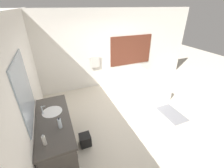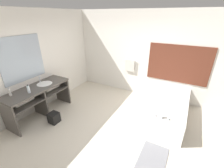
{
  "view_description": "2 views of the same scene",
  "coord_description": "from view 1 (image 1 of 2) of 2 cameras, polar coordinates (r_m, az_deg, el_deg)",
  "views": [
    {
      "loc": [
        -1.69,
        -2.74,
        2.77
      ],
      "look_at": [
        -0.28,
        0.62,
        0.84
      ],
      "focal_mm": 24.0,
      "sensor_mm": 36.0,
      "label": 1
    },
    {
      "loc": [
        1.46,
        -2.39,
        2.55
      ],
      "look_at": [
        -0.23,
        0.74,
        0.88
      ],
      "focal_mm": 24.0,
      "sensor_mm": 36.0,
      "label": 2
    }
  ],
  "objects": [
    {
      "name": "wall_back_with_blinds",
      "position": [
        5.45,
        -3.47,
        12.71
      ],
      "size": [
        7.4,
        0.13,
        2.7
      ],
      "color": "white",
      "rests_on": "ground_plane"
    },
    {
      "name": "wall_left_with_mirror",
      "position": [
        3.13,
        -29.82,
        -3.07
      ],
      "size": [
        0.08,
        7.4,
        2.7
      ],
      "color": "white",
      "rests_on": "ground_plane"
    },
    {
      "name": "bath_mat",
      "position": [
        4.7,
        21.77,
        -10.48
      ],
      "size": [
        0.51,
        0.83,
        0.02
      ],
      "color": "slate",
      "rests_on": "ground_plane"
    },
    {
      "name": "waste_bin",
      "position": [
        3.57,
        -10.18,
        -20.22
      ],
      "size": [
        0.24,
        0.24,
        0.27
      ],
      "color": "black",
      "rests_on": "ground_plane"
    },
    {
      "name": "ground_plane",
      "position": [
        4.25,
        6.94,
        -13.03
      ],
      "size": [
        16.0,
        16.0,
        0.0
      ],
      "primitive_type": "plane",
      "color": "beige",
      "rests_on": "ground"
    },
    {
      "name": "bathtub",
      "position": [
        5.49,
        11.52,
        0.49
      ],
      "size": [
        0.97,
        1.9,
        0.65
      ],
      "color": "white",
      "rests_on": "ground_plane"
    },
    {
      "name": "water_bottle_1",
      "position": [
        2.85,
        -19.31,
        -13.89
      ],
      "size": [
        0.06,
        0.06,
        0.21
      ],
      "color": "white",
      "rests_on": "vanity_counter"
    },
    {
      "name": "sink_faucet",
      "position": [
        3.29,
        -25.01,
        -9.01
      ],
      "size": [
        0.09,
        0.04,
        0.18
      ],
      "color": "silver",
      "rests_on": "vanity_counter"
    },
    {
      "name": "soap_dispenser",
      "position": [
        2.66,
        -24.45,
        -18.97
      ],
      "size": [
        0.06,
        0.06,
        0.2
      ],
      "color": "white",
      "rests_on": "vanity_counter"
    },
    {
      "name": "vanity_counter",
      "position": [
        3.29,
        -20.86,
        -14.95
      ],
      "size": [
        0.62,
        1.67,
        0.85
      ],
      "color": "#4C4742",
      "rests_on": "ground_plane"
    }
  ]
}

